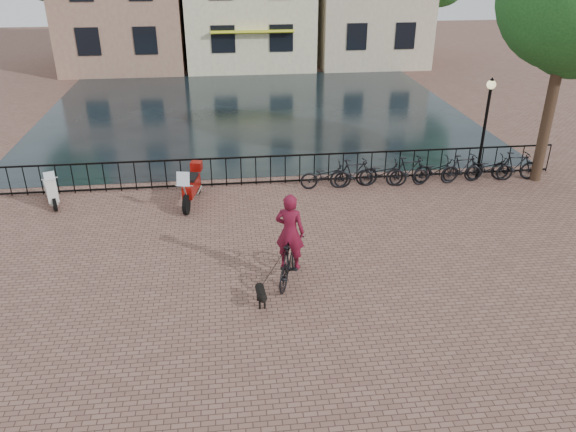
{
  "coord_description": "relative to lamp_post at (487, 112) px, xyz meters",
  "views": [
    {
      "loc": [
        -1.51,
        -9.71,
        7.47
      ],
      "look_at": [
        0.0,
        3.0,
        1.2
      ],
      "focal_mm": 35.0,
      "sensor_mm": 36.0,
      "label": 1
    }
  ],
  "objects": [
    {
      "name": "parked_bike_4",
      "position": [
        -1.6,
        -0.2,
        -1.93
      ],
      "size": [
        1.78,
        0.81,
        0.9
      ],
      "primitive_type": "imported",
      "rotation": [
        0.0,
        0.0,
        1.7
      ],
      "color": "black",
      "rests_on": "ground"
    },
    {
      "name": "parked_bike_1",
      "position": [
        -4.45,
        -0.2,
        -1.88
      ],
      "size": [
        1.69,
        0.57,
        1.0
      ],
      "primitive_type": "imported",
      "rotation": [
        0.0,
        0.0,
        1.63
      ],
      "color": "black",
      "rests_on": "ground"
    },
    {
      "name": "cyclist",
      "position": [
        -7.29,
        -5.71,
        -1.36
      ],
      "size": [
        1.23,
        2.02,
        2.68
      ],
      "rotation": [
        0.0,
        0.0,
        2.77
      ],
      "color": "black",
      "rests_on": "ground"
    },
    {
      "name": "parked_bike_0",
      "position": [
        -5.4,
        -0.2,
        -1.93
      ],
      "size": [
        1.72,
        0.62,
        0.9
      ],
      "primitive_type": "imported",
      "rotation": [
        0.0,
        0.0,
        1.56
      ],
      "color": "black",
      "rests_on": "ground"
    },
    {
      "name": "parked_bike_2",
      "position": [
        -3.5,
        -0.2,
        -1.93
      ],
      "size": [
        1.78,
        0.83,
        0.9
      ],
      "primitive_type": "imported",
      "rotation": [
        0.0,
        0.0,
        1.43
      ],
      "color": "black",
      "rests_on": "ground"
    },
    {
      "name": "parked_bike_5",
      "position": [
        -0.65,
        -0.2,
        -1.88
      ],
      "size": [
        1.72,
        0.75,
        1.0
      ],
      "primitive_type": "imported",
      "rotation": [
        0.0,
        0.0,
        1.74
      ],
      "color": "black",
      "rests_on": "ground"
    },
    {
      "name": "lamp_post",
      "position": [
        0.0,
        0.0,
        0.0
      ],
      "size": [
        0.3,
        0.3,
        3.45
      ],
      "color": "black",
      "rests_on": "ground"
    },
    {
      "name": "scooter",
      "position": [
        -14.19,
        -0.43,
        -1.71
      ],
      "size": [
        0.9,
        1.5,
        1.34
      ],
      "rotation": [
        0.0,
        0.0,
        0.37
      ],
      "color": "silver",
      "rests_on": "ground"
    },
    {
      "name": "parked_bike_6",
      "position": [
        0.3,
        -0.2,
        -1.93
      ],
      "size": [
        1.74,
        0.68,
        0.9
      ],
      "primitive_type": "imported",
      "rotation": [
        0.0,
        0.0,
        1.52
      ],
      "color": "black",
      "rests_on": "ground"
    },
    {
      "name": "motorcycle",
      "position": [
        -9.81,
        -0.91,
        -1.66
      ],
      "size": [
        0.86,
        2.07,
        1.44
      ],
      "rotation": [
        0.0,
        0.0,
        -0.19
      ],
      "color": "maroon",
      "rests_on": "ground"
    },
    {
      "name": "railing",
      "position": [
        -7.2,
        0.4,
        -1.87
      ],
      "size": [
        20.0,
        0.05,
        1.02
      ],
      "color": "black",
      "rests_on": "ground"
    },
    {
      "name": "parked_bike_7",
      "position": [
        1.25,
        -0.2,
        -1.88
      ],
      "size": [
        1.7,
        0.62,
        1.0
      ],
      "primitive_type": "imported",
      "rotation": [
        0.0,
        0.0,
        1.48
      ],
      "color": "black",
      "rests_on": "ground"
    },
    {
      "name": "dog",
      "position": [
        -8.06,
        -6.67,
        -2.12
      ],
      "size": [
        0.3,
        0.77,
        0.51
      ],
      "rotation": [
        0.0,
        0.0,
        0.07
      ],
      "color": "black",
      "rests_on": "ground"
    },
    {
      "name": "ground",
      "position": [
        -7.2,
        -7.6,
        -2.38
      ],
      "size": [
        100.0,
        100.0,
        0.0
      ],
      "primitive_type": "plane",
      "color": "brown",
      "rests_on": "ground"
    },
    {
      "name": "canal_water",
      "position": [
        -7.2,
        9.7,
        -2.38
      ],
      "size": [
        20.0,
        20.0,
        0.0
      ],
      "primitive_type": "plane",
      "color": "black",
      "rests_on": "ground"
    },
    {
      "name": "parked_bike_3",
      "position": [
        -2.55,
        -0.2,
        -1.88
      ],
      "size": [
        1.71,
        0.68,
        1.0
      ],
      "primitive_type": "imported",
      "rotation": [
        0.0,
        0.0,
        1.7
      ],
      "color": "black",
      "rests_on": "ground"
    }
  ]
}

